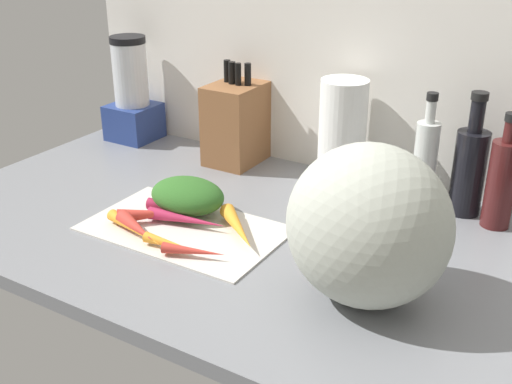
{
  "coord_description": "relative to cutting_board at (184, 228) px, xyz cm",
  "views": [
    {
      "loc": [
        48.0,
        -99.8,
        61.07
      ],
      "look_at": [
        -6.26,
        -10.45,
        13.68
      ],
      "focal_mm": 44.44,
      "sensor_mm": 36.0,
      "label": 1
    }
  ],
  "objects": [
    {
      "name": "carrot_1",
      "position": [
        9.02,
        -8.93,
        1.5
      ],
      "size": [
        12.41,
        5.92,
        2.19
      ],
      "primitive_type": "cone",
      "rotation": [
        0.0,
        1.57,
        0.32
      ],
      "color": "red",
      "rests_on": "cutting_board"
    },
    {
      "name": "carrot_2",
      "position": [
        -6.03,
        3.85,
        1.7
      ],
      "size": [
        11.67,
        5.19,
        2.61
      ],
      "primitive_type": "cone",
      "rotation": [
        0.0,
        1.57,
        0.24
      ],
      "color": "#B2264C",
      "rests_on": "cutting_board"
    },
    {
      "name": "carrot_4",
      "position": [
        -3.03,
        8.61,
        1.92
      ],
      "size": [
        15.07,
        5.36,
        3.05
      ],
      "primitive_type": "cone",
      "rotation": [
        0.0,
        1.57,
        0.16
      ],
      "color": "orange",
      "rests_on": "cutting_board"
    },
    {
      "name": "bottle_1",
      "position": [
        47.01,
        38.12,
        9.97
      ],
      "size": [
        6.94,
        6.94,
        26.87
      ],
      "color": "black",
      "rests_on": "ground_plane"
    },
    {
      "name": "carrot_5",
      "position": [
        3.59,
        -9.02,
        1.49
      ],
      "size": [
        12.01,
        2.61,
        2.17
      ],
      "primitive_type": "cone",
      "rotation": [
        0.0,
        1.57,
        0.04
      ],
      "color": "orange",
      "rests_on": "cutting_board"
    },
    {
      "name": "bottle_2",
      "position": [
        54.26,
        35.25,
        9.56
      ],
      "size": [
        5.93,
        5.93,
        24.39
      ],
      "color": "#471919",
      "rests_on": "ground_plane"
    },
    {
      "name": "knife_block",
      "position": [
        -11.7,
        37.78,
        10.07
      ],
      "size": [
        11.96,
        15.25,
        26.02
      ],
      "color": "brown",
      "rests_on": "ground_plane"
    },
    {
      "name": "cutting_board",
      "position": [
        0.0,
        0.0,
        0.0
      ],
      "size": [
        40.36,
        24.73,
        0.8
      ],
      "primitive_type": "cube",
      "color": "beige",
      "rests_on": "ground_plane"
    },
    {
      "name": "carrot_8",
      "position": [
        11.64,
        2.47,
        2.02
      ],
      "size": [
        14.72,
        13.4,
        3.24
      ],
      "primitive_type": "cone",
      "rotation": [
        0.0,
        1.57,
        -0.72
      ],
      "color": "orange",
      "rests_on": "cutting_board"
    },
    {
      "name": "carrot_3",
      "position": [
        -6.17,
        -8.1,
        1.63
      ],
      "size": [
        17.44,
        7.31,
        2.47
      ],
      "primitive_type": "cone",
      "rotation": [
        0.0,
        1.57,
        -0.29
      ],
      "color": "orange",
      "rests_on": "cutting_board"
    },
    {
      "name": "wall_back",
      "position": [
        24.8,
        46.9,
        29.6
      ],
      "size": [
        170.0,
        3.0,
        60.0
      ],
      "primitive_type": "cube",
      "color": "silver",
      "rests_on": "ground_plane"
    },
    {
      "name": "paper_towel_roll",
      "position": [
        17.66,
        37.9,
        12.38
      ],
      "size": [
        10.99,
        10.99,
        25.56
      ],
      "primitive_type": "cylinder",
      "color": "white",
      "rests_on": "ground_plane"
    },
    {
      "name": "ground_plane",
      "position": [
        24.8,
        8.4,
        -1.9
      ],
      "size": [
        170.0,
        80.0,
        3.0
      ],
      "primitive_type": "cube",
      "color": "slate"
    },
    {
      "name": "bottle_0",
      "position": [
        38.22,
        35.4,
        10.21
      ],
      "size": [
        5.04,
        5.04,
        26.12
      ],
      "color": "silver",
      "rests_on": "ground_plane"
    },
    {
      "name": "carrot_9",
      "position": [
        -7.22,
        -1.59,
        1.97
      ],
      "size": [
        12.69,
        11.52,
        3.14
      ],
      "primitive_type": "cone",
      "rotation": [
        0.0,
        1.57,
        0.71
      ],
      "color": "red",
      "rests_on": "cutting_board"
    },
    {
      "name": "carrot_0",
      "position": [
        -6.19,
        8.57,
        1.74
      ],
      "size": [
        17.42,
        7.97,
        2.69
      ],
      "primitive_type": "cone",
      "rotation": [
        0.0,
        1.57,
        -0.32
      ],
      "color": "#B2264C",
      "rests_on": "cutting_board"
    },
    {
      "name": "carrot_greens_pile",
      "position": [
        -3.74,
        6.32,
        3.97
      ],
      "size": [
        16.86,
        12.97,
        7.13
      ],
      "primitive_type": "ellipsoid",
      "color": "#2D6023",
      "rests_on": "cutting_board"
    },
    {
      "name": "winter_squash",
      "position": [
        41.1,
        -4.12,
        13.35
      ],
      "size": [
        27.34,
        24.94,
        27.5
      ],
      "primitive_type": "ellipsoid",
      "color": "#B2B7A8",
      "rests_on": "ground_plane"
    },
    {
      "name": "blender_appliance",
      "position": [
        -46.33,
        37.89,
        12.13
      ],
      "size": [
        12.74,
        12.74,
        29.02
      ],
      "color": "navy",
      "rests_on": "ground_plane"
    },
    {
      "name": "carrot_6",
      "position": [
        -5.59,
        -8.08,
        2.05
      ],
      "size": [
        12.63,
        7.48,
        3.29
      ],
      "primitive_type": "cone",
      "rotation": [
        0.0,
        1.57,
        -0.37
      ],
      "color": "red",
      "rests_on": "cutting_board"
    },
    {
      "name": "carrot_7",
      "position": [
        0.24,
        0.57,
        1.76
      ],
      "size": [
        17.48,
        5.8,
        2.72
      ],
      "primitive_type": "cone",
      "rotation": [
        0.0,
        1.57,
        0.18
      ],
      "color": "#B2264C",
      "rests_on": "cutting_board"
    }
  ]
}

